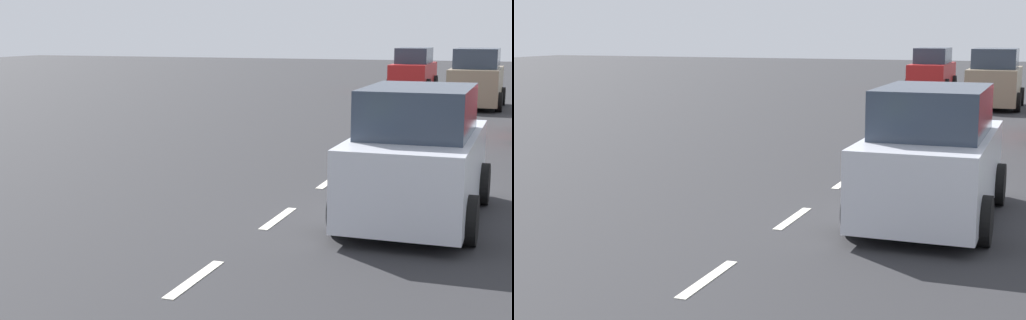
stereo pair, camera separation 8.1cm
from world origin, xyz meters
TOP-DOWN VIEW (x-y plane):
  - ground_plane at (0.00, 21.00)m, footprint 96.00×96.00m
  - lane_center_line at (0.00, 25.20)m, footprint 0.14×46.40m
  - car_outgoing_ahead at (1.94, 9.46)m, footprint 1.96×4.12m
  - car_oncoming_third at (-1.75, 33.37)m, footprint 1.88×4.18m
  - car_outgoing_far at (1.51, 26.73)m, footprint 1.97×3.94m

SIDE VIEW (x-z plane):
  - ground_plane at x=0.00m, z-range 0.00..0.00m
  - lane_center_line at x=0.00m, z-range 0.00..0.01m
  - car_oncoming_third at x=-1.75m, z-range -0.07..1.91m
  - car_outgoing_ahead at x=1.94m, z-range -0.07..1.92m
  - car_outgoing_far at x=1.51m, z-range -0.08..2.06m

